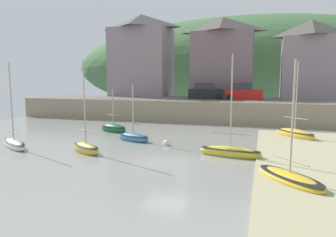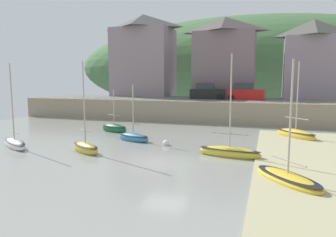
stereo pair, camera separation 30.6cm
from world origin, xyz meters
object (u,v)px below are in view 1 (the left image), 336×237
at_px(waterfront_building_right, 310,59).
at_px(parked_car_by_wall, 244,93).
at_px(waterfront_building_centre, 223,57).
at_px(sailboat_nearest_shore, 86,148).
at_px(waterfront_building_left, 141,55).
at_px(motorboat_with_cabin, 14,144).
at_px(sailboat_far_left, 290,178).
at_px(sailboat_blue_trim, 230,152).
at_px(parked_car_near_slipway, 205,92).
at_px(rowboat_small_beached, 113,128).
at_px(fishing_boat_green, 295,134).
at_px(mooring_buoy, 166,143).
at_px(sailboat_tall_mast, 133,137).

bearing_deg(waterfront_building_right, parked_car_by_wall, -148.98).
xyz_separation_m(waterfront_building_centre, sailboat_nearest_shore, (-5.71, -24.41, -7.40)).
xyz_separation_m(waterfront_building_left, motorboat_with_cabin, (0.15, -24.61, -7.94)).
bearing_deg(waterfront_building_centre, sailboat_far_left, -76.08).
bearing_deg(sailboat_blue_trim, parked_car_near_slipway, 113.82).
bearing_deg(parked_car_by_wall, rowboat_small_beached, -126.93).
relative_size(waterfront_building_right, sailboat_nearest_shore, 1.55).
bearing_deg(fishing_boat_green, waterfront_building_right, 125.25).
xyz_separation_m(waterfront_building_right, mooring_buoy, (-11.97, -20.72, -7.12)).
height_order(waterfront_building_centre, waterfront_building_right, waterfront_building_centre).
height_order(waterfront_building_centre, sailboat_far_left, waterfront_building_centre).
relative_size(parked_car_near_slipway, mooring_buoy, 8.67).
bearing_deg(motorboat_with_cabin, sailboat_far_left, 23.63).
height_order(fishing_boat_green, mooring_buoy, fishing_boat_green).
height_order(waterfront_building_centre, sailboat_nearest_shore, waterfront_building_centre).
xyz_separation_m(sailboat_nearest_shore, sailboat_far_left, (12.38, -2.51, -0.07)).
distance_m(sailboat_far_left, motorboat_with_cabin, 18.22).
xyz_separation_m(sailboat_far_left, mooring_buoy, (-7.99, 6.20, -0.09)).
bearing_deg(sailboat_blue_trim, mooring_buoy, 166.68).
relative_size(waterfront_building_right, parked_car_by_wall, 2.25).
xyz_separation_m(sailboat_nearest_shore, fishing_boat_green, (13.64, 9.46, 0.02)).
distance_m(fishing_boat_green, parked_car_near_slipway, 14.32).
bearing_deg(sailboat_nearest_shore, sailboat_blue_trim, 40.08).
relative_size(sailboat_nearest_shore, rowboat_small_beached, 1.51).
xyz_separation_m(parked_car_near_slipway, mooring_buoy, (0.10, -16.22, -3.06)).
bearing_deg(sailboat_blue_trim, motorboat_with_cabin, -163.91).
xyz_separation_m(parked_car_by_wall, mooring_buoy, (-4.49, -16.22, -3.06)).
bearing_deg(sailboat_far_left, mooring_buoy, -167.77).
distance_m(sailboat_nearest_shore, rowboat_small_beached, 8.13).
relative_size(waterfront_building_centre, sailboat_blue_trim, 1.61).
distance_m(waterfront_building_left, fishing_boat_green, 25.79).
height_order(waterfront_building_left, sailboat_nearest_shore, waterfront_building_left).
bearing_deg(sailboat_nearest_shore, waterfront_building_centre, 106.19).
bearing_deg(mooring_buoy, motorboat_with_cabin, -158.89).
height_order(sailboat_nearest_shore, parked_car_by_wall, sailboat_nearest_shore).
xyz_separation_m(waterfront_building_left, sailboat_nearest_shore, (5.84, -24.41, -7.91)).
distance_m(waterfront_building_left, parked_car_near_slipway, 12.16).
bearing_deg(waterfront_building_left, fishing_boat_green, -37.52).
xyz_separation_m(sailboat_blue_trim, parked_car_near_slipway, (-4.92, 18.17, 2.91)).
distance_m(sailboat_far_left, sailboat_blue_trim, 5.31).
xyz_separation_m(fishing_boat_green, mooring_buoy, (-9.26, -5.76, -0.19)).
height_order(waterfront_building_left, motorboat_with_cabin, waterfront_building_left).
bearing_deg(mooring_buoy, waterfront_building_centre, 86.35).
bearing_deg(mooring_buoy, sailboat_blue_trim, -21.98).
xyz_separation_m(fishing_boat_green, parked_car_near_slipway, (-9.35, 10.46, 2.87)).
height_order(sailboat_tall_mast, mooring_buoy, sailboat_tall_mast).
bearing_deg(sailboat_tall_mast, sailboat_blue_trim, 0.64).
xyz_separation_m(sailboat_far_left, parked_car_by_wall, (-3.50, 22.42, 2.97)).
bearing_deg(waterfront_building_right, sailboat_far_left, -98.41).
xyz_separation_m(sailboat_blue_trim, rowboat_small_beached, (-11.24, 6.13, 0.00)).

